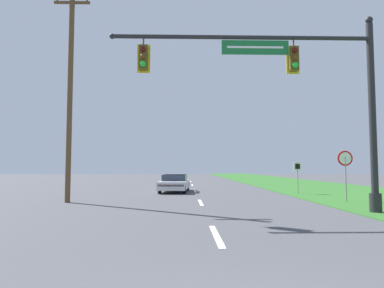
{
  "coord_description": "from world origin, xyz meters",
  "views": [
    {
      "loc": [
        -0.83,
        -2.72,
        1.73
      ],
      "look_at": [
        0.0,
        31.13,
        4.01
      ],
      "focal_mm": 32.0,
      "sensor_mm": 36.0,
      "label": 1
    }
  ],
  "objects_px": {
    "signal_mast": "(305,90)",
    "car_ahead": "(175,183)",
    "route_sign_post": "(298,170)",
    "utility_pole_near": "(70,88)",
    "stop_sign": "(345,164)"
  },
  "relations": [
    {
      "from": "signal_mast",
      "to": "car_ahead",
      "type": "height_order",
      "value": "signal_mast"
    },
    {
      "from": "stop_sign",
      "to": "route_sign_post",
      "type": "bearing_deg",
      "value": 98.6
    },
    {
      "from": "signal_mast",
      "to": "utility_pole_near",
      "type": "bearing_deg",
      "value": 157.92
    },
    {
      "from": "signal_mast",
      "to": "route_sign_post",
      "type": "bearing_deg",
      "value": 73.46
    },
    {
      "from": "stop_sign",
      "to": "signal_mast",
      "type": "bearing_deg",
      "value": -130.05
    },
    {
      "from": "car_ahead",
      "to": "stop_sign",
      "type": "distance_m",
      "value": 11.33
    },
    {
      "from": "route_sign_post",
      "to": "utility_pole_near",
      "type": "bearing_deg",
      "value": -159.6
    },
    {
      "from": "signal_mast",
      "to": "route_sign_post",
      "type": "height_order",
      "value": "signal_mast"
    },
    {
      "from": "route_sign_post",
      "to": "utility_pole_near",
      "type": "relative_size",
      "value": 0.18
    },
    {
      "from": "utility_pole_near",
      "to": "stop_sign",
      "type": "bearing_deg",
      "value": -0.46
    },
    {
      "from": "route_sign_post",
      "to": "stop_sign",
      "type": "bearing_deg",
      "value": -81.4
    },
    {
      "from": "signal_mast",
      "to": "utility_pole_near",
      "type": "height_order",
      "value": "utility_pole_near"
    },
    {
      "from": "signal_mast",
      "to": "car_ahead",
      "type": "distance_m",
      "value": 13.06
    },
    {
      "from": "stop_sign",
      "to": "route_sign_post",
      "type": "xyz_separation_m",
      "value": [
        -0.75,
        4.95,
        -0.34
      ]
    },
    {
      "from": "signal_mast",
      "to": "utility_pole_near",
      "type": "relative_size",
      "value": 0.94
    }
  ]
}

